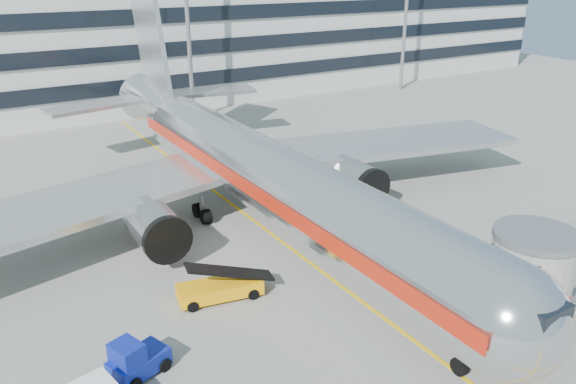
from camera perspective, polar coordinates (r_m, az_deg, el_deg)
ground at (r=33.15m, az=6.56°, el=-10.30°), size 180.00×180.00×0.00m
lead_in_line at (r=40.39m, az=-2.21°, el=-3.87°), size 0.25×70.00×0.01m
main_jet at (r=40.14m, az=-3.52°, el=2.48°), size 50.95×48.70×16.06m
terminal at (r=82.15m, az=-19.70°, el=13.96°), size 150.00×24.25×15.60m
belt_loader at (r=32.51m, az=-6.95°, el=-9.61°), size 5.14×2.61×2.40m
baggage_tug at (r=27.70m, az=-15.23°, el=-16.19°), size 3.02×2.40×2.00m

